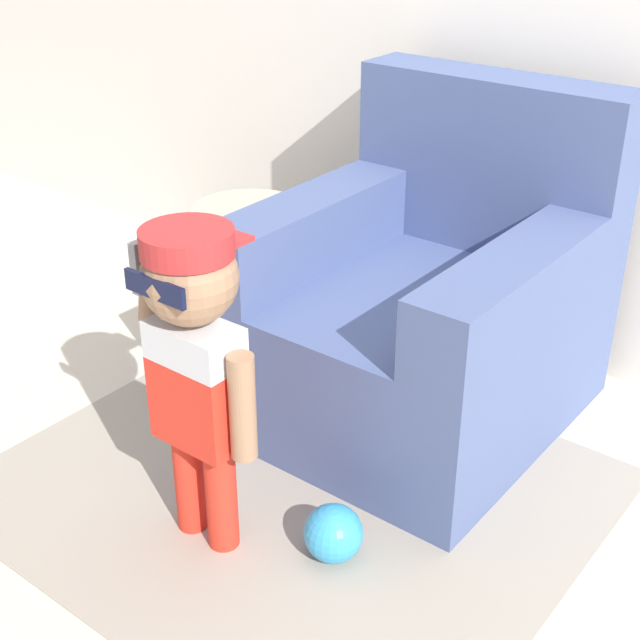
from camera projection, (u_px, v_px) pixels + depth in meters
The scene contains 6 objects.
ground_plane at pixel (418, 447), 2.74m from camera, with size 10.00×10.00×0.00m, color beige.
armchair at pixel (426, 306), 2.80m from camera, with size 0.90×1.03×1.01m.
person_child at pixel (195, 344), 2.12m from camera, with size 0.36×0.27×0.88m.
side_table at pixel (250, 253), 3.36m from camera, with size 0.42×0.42×0.46m.
rug at pixel (293, 486), 2.57m from camera, with size 1.60×1.40×0.01m.
toy_ball at pixel (333, 533), 2.28m from camera, with size 0.15×0.15×0.15m.
Camera 1 is at (1.14, -1.95, 1.63)m, focal length 50.00 mm.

